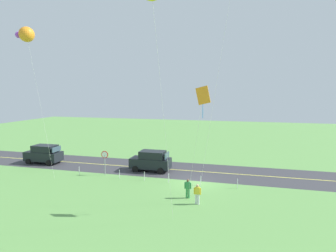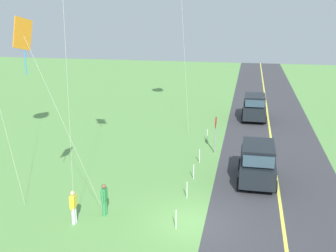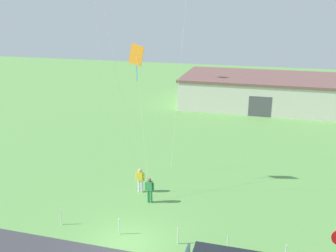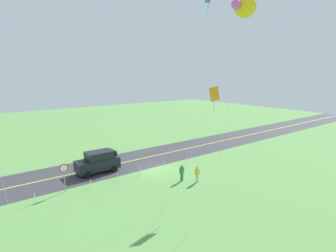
# 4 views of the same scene
# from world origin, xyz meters

# --- Properties ---
(ground_plane) EXTENTS (120.00, 120.00, 0.10)m
(ground_plane) POSITION_xyz_m (0.00, 0.00, -0.05)
(ground_plane) COLOR #60994C
(person_adult_near) EXTENTS (0.58, 0.22, 1.60)m
(person_adult_near) POSITION_xyz_m (-0.14, 4.22, 0.86)
(person_adult_near) COLOR #338C4C
(person_adult_near) RESTS_ON ground
(person_adult_companion) EXTENTS (0.58, 0.22, 1.60)m
(person_adult_companion) POSITION_xyz_m (-1.12, 5.33, 0.86)
(person_adult_companion) COLOR silver
(person_adult_companion) RESTS_ON ground
(kite_red_low) EXTENTS (2.08, 2.63, 9.15)m
(kite_red_low) POSITION_xyz_m (-1.63, 6.65, 8.30)
(kite_red_low) COLOR silver
(kite_red_low) RESTS_ON ground
(warehouse_distant) EXTENTS (18.36, 10.20, 3.50)m
(warehouse_distant) POSITION_xyz_m (5.61, 29.55, 1.75)
(warehouse_distant) COLOR beige
(warehouse_distant) RESTS_ON ground
(fence_post_0) EXTENTS (0.05, 0.05, 0.90)m
(fence_post_0) POSITION_xyz_m (-4.01, 0.70, 0.45)
(fence_post_0) COLOR silver
(fence_post_0) RESTS_ON ground
(fence_post_1) EXTENTS (0.05, 0.05, 0.90)m
(fence_post_1) POSITION_xyz_m (-0.66, 0.70, 0.45)
(fence_post_1) COLOR silver
(fence_post_1) RESTS_ON ground
(fence_post_2) EXTENTS (0.05, 0.05, 0.90)m
(fence_post_2) POSITION_xyz_m (2.46, 0.70, 0.45)
(fence_post_2) COLOR silver
(fence_post_2) RESTS_ON ground
(fence_post_3) EXTENTS (0.05, 0.05, 0.90)m
(fence_post_3) POSITION_xyz_m (4.90, 0.70, 0.45)
(fence_post_3) COLOR silver
(fence_post_3) RESTS_ON ground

